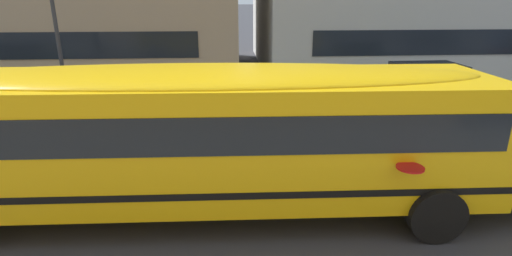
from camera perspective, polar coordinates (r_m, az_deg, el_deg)
name	(u,v)px	position (r m, az deg, el deg)	size (l,w,h in m)	color
ground_plane	(257,172)	(9.15, 0.13, -6.39)	(400.00, 400.00, 0.00)	#38383D
sidewalk_far	(243,96)	(16.04, -1.84, 4.62)	(120.00, 3.00, 0.01)	gray
lane_centreline	(257,172)	(9.15, 0.13, -6.37)	(110.00, 0.16, 0.01)	silver
school_bus	(210,129)	(7.05, -6.69, -0.13)	(12.22, 3.09, 2.72)	yellow
parked_car_teal_far_corner	(428,87)	(15.17, 23.63, 5.51)	(3.94, 1.95, 1.64)	#195B66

